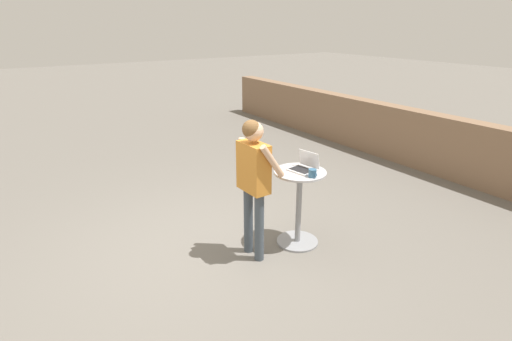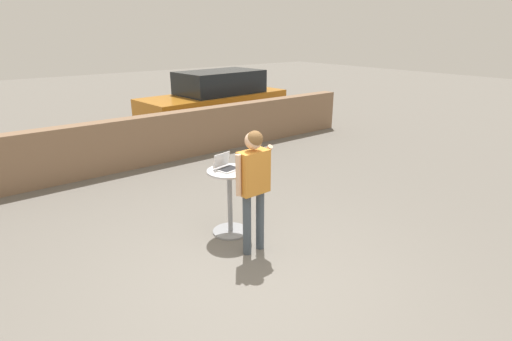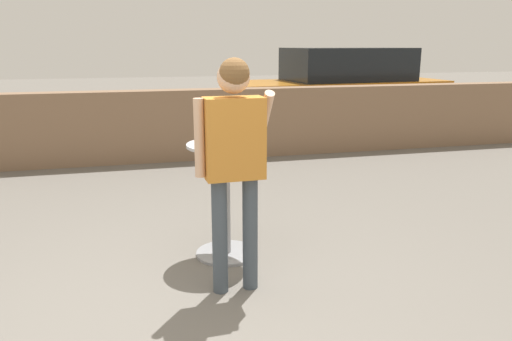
{
  "view_description": "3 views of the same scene",
  "coord_description": "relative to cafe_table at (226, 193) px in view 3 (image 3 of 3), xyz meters",
  "views": [
    {
      "loc": [
        3.92,
        -1.78,
        2.64
      ],
      "look_at": [
        0.56,
        0.43,
        1.14
      ],
      "focal_mm": 28.0,
      "sensor_mm": 36.0,
      "label": 1
    },
    {
      "loc": [
        -2.48,
        -3.26,
        2.82
      ],
      "look_at": [
        0.56,
        0.6,
        1.09
      ],
      "focal_mm": 28.0,
      "sensor_mm": 36.0,
      "label": 2
    },
    {
      "loc": [
        -0.26,
        -2.8,
        1.75
      ],
      "look_at": [
        0.61,
        0.58,
        0.87
      ],
      "focal_mm": 35.0,
      "sensor_mm": 36.0,
      "label": 3
    }
  ],
  "objects": [
    {
      "name": "ground_plane",
      "position": [
        -0.48,
        -1.11,
        -0.55
      ],
      "size": [
        50.0,
        50.0,
        0.0
      ],
      "primitive_type": "plane",
      "color": "slate"
    },
    {
      "name": "pavement_kerb",
      "position": [
        -0.48,
        3.75,
        -0.01
      ],
      "size": [
        13.45,
        0.35,
        1.08
      ],
      "color": "#84664C",
      "rests_on": "ground_plane"
    },
    {
      "name": "cafe_table",
      "position": [
        0.0,
        0.0,
        0.0
      ],
      "size": [
        0.63,
        0.63,
        0.97
      ],
      "color": "gray",
      "rests_on": "ground_plane"
    },
    {
      "name": "laptop",
      "position": [
        -0.01,
        0.06,
        0.46
      ],
      "size": [
        0.34,
        0.33,
        0.22
      ],
      "color": "silver",
      "rests_on": "cafe_table"
    },
    {
      "name": "coffee_mug",
      "position": [
        0.23,
        -0.0,
        0.46
      ],
      "size": [
        0.13,
        0.09,
        0.1
      ],
      "color": "#336084",
      "rests_on": "cafe_table"
    },
    {
      "name": "standing_person",
      "position": [
        -0.06,
        -0.63,
        0.51
      ],
      "size": [
        0.55,
        0.37,
        1.67
      ],
      "color": "#424C56",
      "rests_on": "ground_plane"
    },
    {
      "name": "parked_car_near_street",
      "position": [
        3.57,
        5.87,
        0.29
      ],
      "size": [
        4.67,
        2.11,
        1.67
      ],
      "color": "#B76B19",
      "rests_on": "ground_plane"
    }
  ]
}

